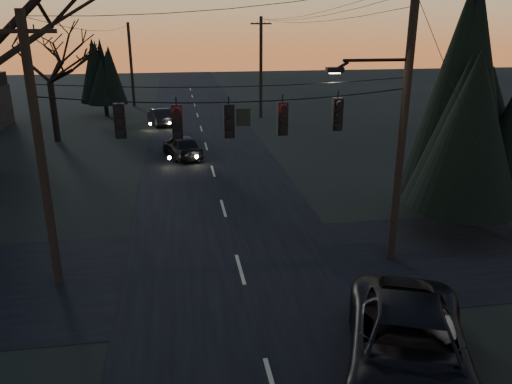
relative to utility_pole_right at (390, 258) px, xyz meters
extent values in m
cube|color=black|center=(-5.50, 10.00, 0.01)|extent=(8.00, 120.00, 0.02)
cube|color=black|center=(-5.50, 0.00, 0.01)|extent=(60.00, 7.00, 0.02)
cylinder|color=black|center=(-5.75, 0.00, 6.10)|extent=(11.50, 0.04, 0.04)
cylinder|color=black|center=(4.49, 2.67, 0.80)|extent=(0.36, 0.36, 1.60)
cone|color=black|center=(4.49, 2.67, 4.87)|extent=(4.35, 4.35, 7.34)
cylinder|color=black|center=(-15.87, 21.36, 2.08)|extent=(0.44, 0.44, 4.17)
cylinder|color=black|center=(-13.57, 30.96, 0.80)|extent=(0.36, 0.36, 1.60)
cone|color=black|center=(-13.57, 30.96, 3.70)|extent=(3.57, 3.57, 5.00)
imported|color=black|center=(-2.30, -6.19, 0.86)|extent=(4.87, 6.78, 1.71)
imported|color=black|center=(-7.15, 15.39, 0.72)|extent=(2.75, 4.50, 1.43)
imported|color=black|center=(-8.70, 26.05, 0.68)|extent=(2.35, 4.35, 1.36)
camera|label=1|loc=(-7.42, -15.36, 8.19)|focal=35.00mm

